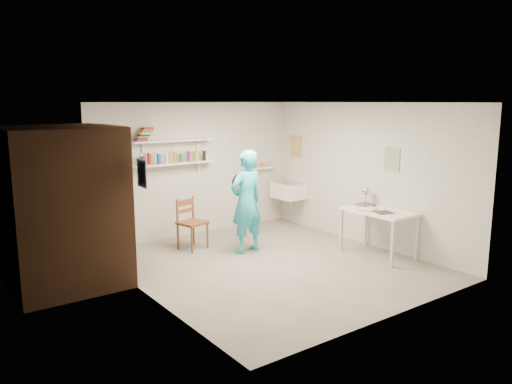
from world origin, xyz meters
TOP-DOWN VIEW (x-y plane):
  - floor at (0.00, 0.00)m, footprint 4.00×4.50m
  - ceiling at (0.00, 0.00)m, footprint 4.00×4.50m
  - wall_back at (0.00, 2.26)m, footprint 4.00×0.02m
  - wall_front at (0.00, -2.26)m, footprint 4.00×0.02m
  - wall_left at (-2.01, 0.00)m, footprint 0.02×4.50m
  - wall_right at (2.01, 0.00)m, footprint 0.02×4.50m
  - doorway_recess at (-1.99, 1.05)m, footprint 0.02×0.90m
  - corridor_box at (-2.70, 1.05)m, footprint 1.40×1.50m
  - door_lintel at (-1.97, 1.05)m, footprint 0.06×1.05m
  - door_jamb_near at (-1.97, 0.55)m, footprint 0.06×0.10m
  - door_jamb_far at (-1.97, 1.55)m, footprint 0.06×0.10m
  - shelf_lower at (-0.50, 2.13)m, footprint 1.50×0.22m
  - shelf_upper at (-0.50, 2.13)m, footprint 1.50×0.22m
  - ledge_shelf at (1.35, 2.17)m, footprint 0.70×0.14m
  - poster_left at (-1.99, 0.05)m, footprint 0.01×0.28m
  - poster_right_a at (1.99, 1.80)m, footprint 0.01×0.34m
  - poster_right_b at (1.99, -0.55)m, footprint 0.01×0.30m
  - belfast_sink at (1.75, 1.70)m, footprint 0.48×0.60m
  - man at (0.08, 0.76)m, footprint 0.64×0.45m
  - wall_clock at (0.10, 0.98)m, footprint 0.30×0.06m
  - wooden_chair at (-0.56, 1.42)m, footprint 0.50×0.49m
  - work_table at (1.64, -0.63)m, footprint 0.66×1.11m
  - desk_lamp at (1.82, -0.19)m, footprint 0.14×0.14m
  - spray_cans at (-0.50, 2.13)m, footprint 1.31×0.06m
  - book_stack at (-1.03, 2.13)m, footprint 0.32×0.14m
  - ledge_pots at (1.35, 2.17)m, footprint 0.48×0.07m
  - papers at (1.64, -0.63)m, footprint 0.30×0.22m

SIDE VIEW (x-z plane):
  - floor at x=0.00m, z-range -0.02..0.00m
  - work_table at x=1.64m, z-range 0.00..0.74m
  - wooden_chair at x=-0.56m, z-range 0.00..0.89m
  - belfast_sink at x=1.75m, z-range 0.55..0.85m
  - papers at x=1.64m, z-range 0.74..0.77m
  - man at x=0.08m, z-range 0.00..1.66m
  - desk_lamp at x=1.82m, z-range 0.89..1.03m
  - doorway_recess at x=-1.99m, z-range 0.00..2.00m
  - door_jamb_near at x=-1.97m, z-range 0.00..2.00m
  - door_jamb_far at x=-1.97m, z-range 0.00..2.00m
  - corridor_box at x=-2.70m, z-range 0.00..2.10m
  - wall_clock at x=0.10m, z-range 0.96..1.26m
  - ledge_shelf at x=1.35m, z-range 1.11..1.14m
  - ledge_pots at x=1.35m, z-range 1.14..1.22m
  - wall_back at x=0.00m, z-range 0.00..2.40m
  - wall_front at x=0.00m, z-range 0.00..2.40m
  - wall_left at x=-2.01m, z-range 0.00..2.40m
  - wall_right at x=2.01m, z-range 0.00..2.40m
  - shelf_lower at x=-0.50m, z-range 1.34..1.36m
  - spray_cans at x=-0.50m, z-range 1.36..1.53m
  - poster_right_b at x=1.99m, z-range 1.31..1.69m
  - poster_left at x=-1.99m, z-range 1.37..1.73m
  - poster_right_a at x=1.99m, z-range 1.34..1.76m
  - shelf_upper at x=-0.50m, z-range 1.74..1.76m
  - book_stack at x=-1.03m, z-range 1.77..1.99m
  - door_lintel at x=-1.97m, z-range 2.00..2.10m
  - ceiling at x=0.00m, z-range 2.40..2.42m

